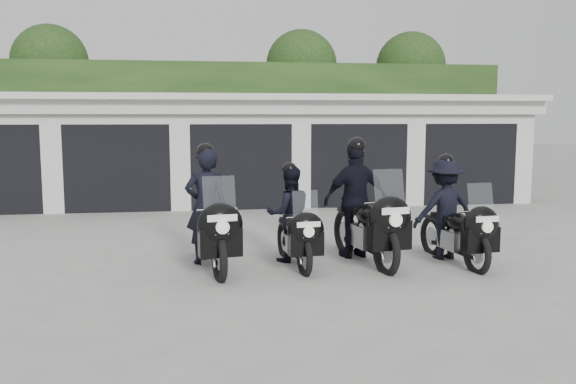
{
  "coord_description": "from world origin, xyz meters",
  "views": [
    {
      "loc": [
        -1.09,
        -10.15,
        2.38
      ],
      "look_at": [
        0.48,
        0.52,
        1.05
      ],
      "focal_mm": 38.0,
      "sensor_mm": 36.0,
      "label": 1
    }
  ],
  "objects": [
    {
      "name": "background_vegetation",
      "position": [
        0.37,
        12.92,
        2.77
      ],
      "size": [
        20.0,
        3.9,
        5.8
      ],
      "color": "#1A3413",
      "rests_on": "ground"
    },
    {
      "name": "ground",
      "position": [
        0.0,
        0.0,
        0.0
      ],
      "size": [
        80.0,
        80.0,
        0.0
      ],
      "primitive_type": "plane",
      "color": "#9E9E98",
      "rests_on": "ground"
    },
    {
      "name": "police_bike_a",
      "position": [
        -0.93,
        -0.6,
        0.8
      ],
      "size": [
        0.92,
        2.32,
        2.03
      ],
      "rotation": [
        0.0,
        0.0,
        0.15
      ],
      "color": "black",
      "rests_on": "ground"
    },
    {
      "name": "police_bike_b",
      "position": [
        0.39,
        -0.49,
        0.72
      ],
      "size": [
        0.83,
        1.95,
        1.7
      ],
      "rotation": [
        0.0,
        0.0,
        0.1
      ],
      "color": "black",
      "rests_on": "ground"
    },
    {
      "name": "police_bike_c",
      "position": [
        1.57,
        -0.41,
        0.89
      ],
      "size": [
        1.24,
        2.41,
        2.11
      ],
      "rotation": [
        0.0,
        0.0,
        0.17
      ],
      "color": "black",
      "rests_on": "ground"
    },
    {
      "name": "police_bike_d",
      "position": [
        3.01,
        -0.68,
        0.78
      ],
      "size": [
        1.16,
        2.09,
        1.83
      ],
      "rotation": [
        0.0,
        0.0,
        0.13
      ],
      "color": "black",
      "rests_on": "ground"
    },
    {
      "name": "garage_block",
      "position": [
        -0.0,
        8.06,
        1.42
      ],
      "size": [
        16.4,
        6.8,
        2.96
      ],
      "color": "silver",
      "rests_on": "ground"
    }
  ]
}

